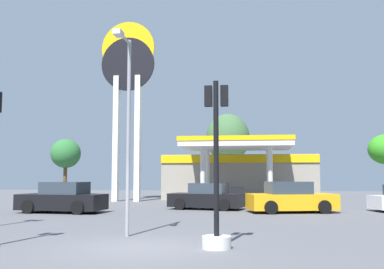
% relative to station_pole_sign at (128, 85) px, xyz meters
% --- Properties ---
extents(ground_plane, '(90.00, 90.00, 0.00)m').
position_rel_station_pole_sign_xyz_m(ground_plane, '(6.38, -20.55, -8.80)').
color(ground_plane, '#56565B').
rests_on(ground_plane, ground).
extents(gas_station, '(12.08, 13.01, 4.45)m').
position_rel_station_pole_sign_xyz_m(gas_station, '(8.30, 4.67, -6.82)').
color(gas_station, gray).
rests_on(gas_station, ground).
extents(station_pole_sign, '(4.12, 0.56, 13.71)m').
position_rel_station_pole_sign_xyz_m(station_pole_sign, '(0.00, 0.00, 0.00)').
color(station_pole_sign, white).
rests_on(station_pole_sign, ground).
extents(car_0, '(4.57, 2.32, 1.59)m').
position_rel_station_pole_sign_xyz_m(car_0, '(-0.40, -10.25, -8.08)').
color(car_0, black).
rests_on(car_0, ground).
extents(car_2, '(4.80, 2.94, 1.60)m').
position_rel_station_pole_sign_xyz_m(car_2, '(11.36, -8.54, -8.07)').
color(car_2, black).
rests_on(car_2, ground).
extents(car_3, '(4.43, 2.55, 1.49)m').
position_rel_station_pole_sign_xyz_m(car_3, '(6.79, -6.97, -8.12)').
color(car_3, black).
rests_on(car_3, ground).
extents(traffic_signal_0, '(0.77, 0.77, 4.48)m').
position_rel_station_pole_sign_xyz_m(traffic_signal_0, '(8.47, -20.40, -7.32)').
color(traffic_signal_0, silver).
rests_on(traffic_signal_0, ground).
extents(tree_0, '(2.93, 2.93, 5.53)m').
position_rel_station_pole_sign_xyz_m(tree_0, '(-8.94, 9.31, -4.75)').
color(tree_0, brown).
rests_on(tree_0, ground).
extents(tree_1, '(4.09, 4.09, 7.73)m').
position_rel_station_pole_sign_xyz_m(tree_1, '(7.06, 9.36, -3.33)').
color(tree_1, brown).
rests_on(tree_1, ground).
extents(corner_streetlamp, '(0.24, 1.48, 6.35)m').
position_rel_station_pole_sign_xyz_m(corner_streetlamp, '(5.46, -18.69, -4.93)').
color(corner_streetlamp, gray).
rests_on(corner_streetlamp, ground).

